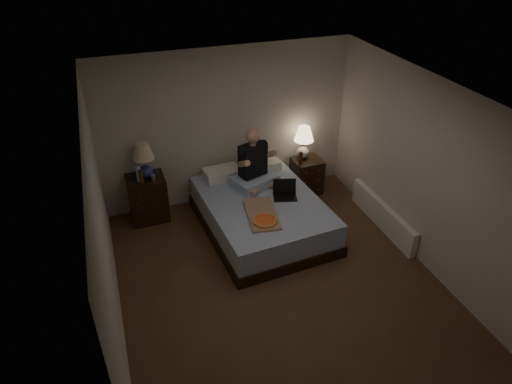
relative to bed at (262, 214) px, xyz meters
name	(u,v)px	position (x,y,z in m)	size (l,w,h in m)	color
floor	(279,281)	(-0.18, -1.16, -0.26)	(4.00, 4.50, 0.00)	brown
ceiling	(285,100)	(-0.18, -1.16, 2.24)	(4.00, 4.50, 0.00)	white
wall_back	(227,127)	(-0.18, 1.09, 0.99)	(4.00, 2.50, 0.00)	silver
wall_front	(391,353)	(-0.18, -3.41, 0.99)	(4.00, 2.50, 0.00)	silver
wall_left	(104,237)	(-2.18, -1.16, 0.99)	(4.50, 2.50, 0.00)	silver
wall_right	(425,174)	(1.82, -1.16, 0.99)	(4.50, 2.50, 0.00)	silver
bed	(262,214)	(0.00, 0.00, 0.00)	(1.58, 2.11, 0.53)	#5B72B6
nightstand_left	(148,198)	(-1.56, 0.87, 0.10)	(0.56, 0.50, 0.72)	black
nightstand_right	(307,176)	(1.08, 0.77, 0.04)	(0.47, 0.42, 0.61)	black
lamp_left	(144,161)	(-1.53, 0.88, 0.74)	(0.32, 0.32, 0.56)	navy
lamp_right	(304,143)	(1.03, 0.87, 0.62)	(0.32, 0.32, 0.56)	#999891
water_bottle	(139,174)	(-1.64, 0.78, 0.58)	(0.07, 0.07, 0.25)	silver
soda_can	(153,178)	(-1.45, 0.73, 0.51)	(0.07, 0.07, 0.10)	#B5B5B0
beer_bottle_left	(141,177)	(-1.61, 0.71, 0.57)	(0.06, 0.06, 0.23)	#502A0B
beer_bottle_right	(301,157)	(0.91, 0.69, 0.46)	(0.06, 0.06, 0.23)	#4F230B
person	(255,159)	(0.03, 0.42, 0.73)	(0.66, 0.52, 0.93)	black
laptop	(285,191)	(0.34, -0.06, 0.38)	(0.34, 0.28, 0.24)	black
pizza_box	(265,221)	(-0.17, -0.57, 0.30)	(0.40, 0.76, 0.08)	tan
radiator	(382,215)	(1.75, -0.55, -0.06)	(0.10, 1.60, 0.40)	white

